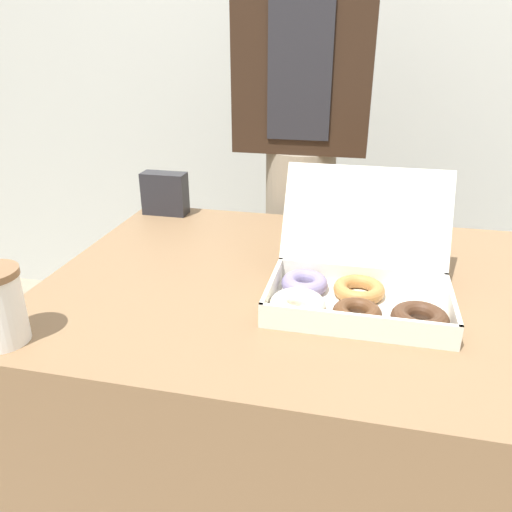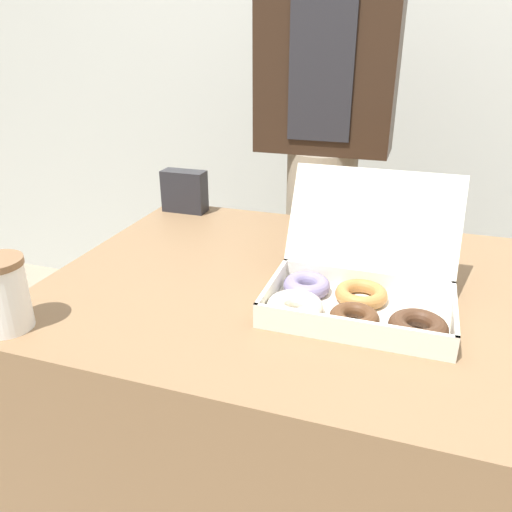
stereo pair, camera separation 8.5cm
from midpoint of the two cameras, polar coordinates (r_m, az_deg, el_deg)
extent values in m
cube|color=#B2B7B2|center=(2.17, 17.08, 24.53)|extent=(10.00, 0.05, 2.60)
cube|color=brown|center=(1.29, 9.33, -18.36)|extent=(1.19, 0.83, 0.75)
cube|color=silver|center=(0.98, 13.96, -6.48)|extent=(0.35, 0.21, 0.01)
cube|color=silver|center=(0.99, 4.31, -3.88)|extent=(0.01, 0.21, 0.04)
cube|color=silver|center=(0.97, 24.05, -6.46)|extent=(0.01, 0.21, 0.04)
cube|color=silver|center=(0.88, 13.47, -8.29)|extent=(0.35, 0.01, 0.04)
cube|color=silver|center=(1.05, 14.61, -2.70)|extent=(0.35, 0.01, 0.04)
cube|color=silver|center=(1.06, 15.49, 4.04)|extent=(0.35, 0.10, 0.19)
torus|color=silver|center=(0.94, 7.08, -5.90)|extent=(0.14, 0.14, 0.03)
torus|color=slate|center=(1.02, 8.19, -3.42)|extent=(0.13, 0.13, 0.03)
torus|color=#4C2D19|center=(0.93, 13.77, -6.98)|extent=(0.12, 0.12, 0.03)
torus|color=#A87038|center=(1.01, 14.32, -4.32)|extent=(0.14, 0.14, 0.03)
torus|color=#422819|center=(0.93, 20.58, -7.72)|extent=(0.13, 0.13, 0.03)
cylinder|color=white|center=(0.97, -24.76, -4.38)|extent=(0.09, 0.09, 0.12)
cube|color=#232328|center=(1.51, -6.57, 7.35)|extent=(0.13, 0.06, 0.12)
cylinder|color=gray|center=(1.73, 8.26, -3.19)|extent=(0.22, 0.22, 0.92)
cube|color=black|center=(1.55, 9.99, 22.33)|extent=(0.40, 0.18, 0.58)
cube|color=#232328|center=(1.46, 9.20, 20.04)|extent=(0.18, 0.01, 0.37)
camera|label=1|loc=(0.04, -87.44, 1.13)|focal=35.00mm
camera|label=2|loc=(0.04, 92.56, -1.13)|focal=35.00mm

